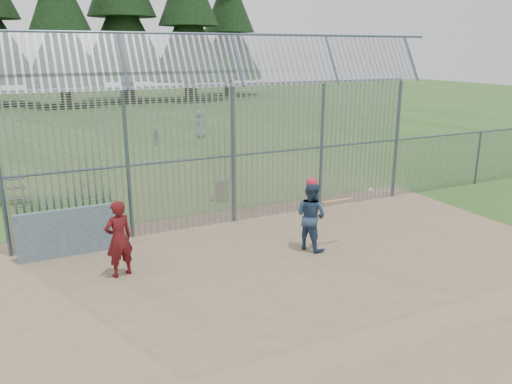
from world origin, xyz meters
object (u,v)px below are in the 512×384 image
dugout_wall (71,232)px  batter (311,216)px  onlooker (119,239)px  trash_can (221,190)px

dugout_wall → batter: batter is taller
dugout_wall → onlooker: (0.84, -1.71, 0.28)m
onlooker → trash_can: 6.15m
dugout_wall → trash_can: bearing=28.5°
batter → trash_can: (-0.45, 4.94, -0.51)m
batter → trash_can: bearing=-16.6°
dugout_wall → batter: (5.50, -2.20, 0.27)m
trash_can → onlooker: bearing=-133.5°
dugout_wall → trash_can: size_ratio=3.05×
onlooker → trash_can: size_ratio=2.14×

